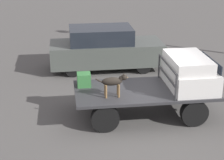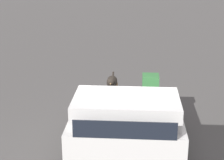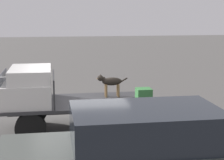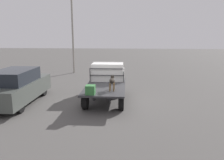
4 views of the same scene
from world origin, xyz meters
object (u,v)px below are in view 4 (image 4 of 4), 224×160
(dog, at_px, (112,81))
(light_pole_near, at_px, (72,12))
(flatbed_truck, at_px, (106,89))
(parked_sedan, at_px, (17,87))
(cargo_crate, at_px, (90,90))

(dog, relative_size, light_pole_near, 0.11)
(flatbed_truck, relative_size, parked_sedan, 0.92)
(cargo_crate, height_order, parked_sedan, parked_sedan)
(parked_sedan, bearing_deg, dog, -97.00)
(parked_sedan, bearing_deg, light_pole_near, -8.04)
(flatbed_truck, height_order, parked_sedan, parked_sedan)
(dog, bearing_deg, parked_sedan, 100.42)
(flatbed_truck, relative_size, cargo_crate, 10.24)
(flatbed_truck, xyz_separation_m, light_pole_near, (8.07, 3.61, 4.56))
(light_pole_near, bearing_deg, dog, -156.06)
(flatbed_truck, height_order, light_pole_near, light_pole_near)
(flatbed_truck, distance_m, light_pole_near, 9.95)
(dog, height_order, cargo_crate, dog)
(dog, bearing_deg, cargo_crate, 145.54)
(light_pole_near, bearing_deg, cargo_crate, -162.37)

